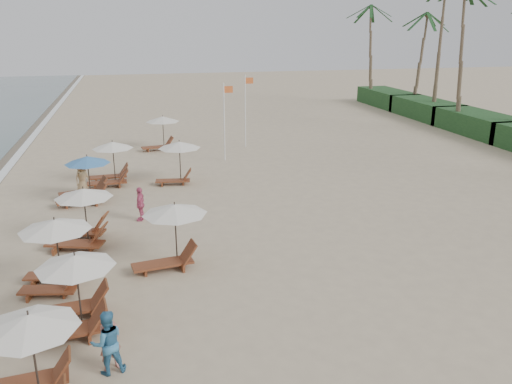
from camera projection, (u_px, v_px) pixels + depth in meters
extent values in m
plane|color=tan|center=(285.00, 316.00, 15.16)|extent=(160.00, 160.00, 0.00)
cube|color=#193D1C|center=(479.00, 124.00, 40.18)|extent=(3.20, 8.00, 1.60)
cube|color=#193D1C|center=(426.00, 109.00, 47.12)|extent=(3.20, 8.00, 1.60)
cube|color=#193D1C|center=(388.00, 98.00, 54.07)|extent=(3.20, 8.00, 1.60)
cylinder|color=brown|center=(466.00, 62.00, 39.71)|extent=(0.36, 0.36, 10.60)
cylinder|color=brown|center=(439.00, 53.00, 44.61)|extent=(0.36, 0.36, 11.40)
cylinder|color=brown|center=(416.00, 63.00, 49.99)|extent=(0.36, 0.36, 9.00)
cylinder|color=brown|center=(375.00, 56.00, 54.28)|extent=(0.36, 0.36, 9.80)
cylinder|color=black|center=(35.00, 362.00, 11.31)|extent=(0.05, 0.05, 2.20)
cone|color=silver|center=(29.00, 322.00, 11.00)|extent=(2.11, 2.11, 0.35)
cylinder|color=black|center=(79.00, 293.00, 14.29)|extent=(0.05, 0.05, 2.12)
cone|color=silver|center=(75.00, 261.00, 14.00)|extent=(2.14, 2.14, 0.35)
cylinder|color=black|center=(59.00, 256.00, 16.45)|extent=(0.05, 0.05, 2.27)
cone|color=silver|center=(55.00, 225.00, 16.13)|extent=(2.22, 2.22, 0.35)
cylinder|color=black|center=(86.00, 217.00, 19.90)|extent=(0.05, 0.05, 2.14)
cone|color=silver|center=(83.00, 193.00, 19.61)|extent=(2.17, 2.17, 0.35)
cylinder|color=black|center=(89.00, 180.00, 24.75)|extent=(0.05, 0.05, 2.12)
cone|color=teal|center=(87.00, 160.00, 24.45)|extent=(2.11, 2.11, 0.35)
cylinder|color=black|center=(114.00, 164.00, 27.42)|extent=(0.05, 0.05, 2.20)
cone|color=silver|center=(112.00, 145.00, 27.12)|extent=(2.11, 2.11, 0.35)
cylinder|color=black|center=(176.00, 236.00, 18.15)|extent=(0.05, 0.05, 2.15)
cone|color=silver|center=(175.00, 209.00, 17.85)|extent=(2.24, 2.24, 0.35)
cylinder|color=black|center=(180.00, 163.00, 27.68)|extent=(0.05, 0.05, 2.15)
cone|color=silver|center=(179.00, 145.00, 27.38)|extent=(2.24, 2.24, 0.35)
cylinder|color=black|center=(163.00, 133.00, 35.17)|extent=(0.05, 0.05, 2.15)
cone|color=silver|center=(163.00, 119.00, 34.87)|extent=(2.24, 2.24, 0.35)
imported|color=#AD695D|center=(110.00, 341.00, 12.64)|extent=(0.67, 0.60, 1.55)
imported|color=teal|center=(107.00, 342.00, 12.50)|extent=(0.90, 0.76, 1.64)
imported|color=#C44E75|center=(140.00, 204.00, 22.38)|extent=(0.60, 0.94, 1.49)
imported|color=tan|center=(82.00, 178.00, 25.98)|extent=(0.92, 0.88, 1.59)
cylinder|color=silver|center=(224.00, 122.00, 31.86)|extent=(0.08, 0.08, 4.74)
cube|color=#CA5825|center=(228.00, 89.00, 31.32)|extent=(0.55, 0.02, 0.40)
cylinder|color=silver|center=(245.00, 111.00, 35.37)|extent=(0.08, 0.08, 4.89)
cube|color=#CA5825|center=(249.00, 81.00, 34.81)|extent=(0.55, 0.02, 0.40)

